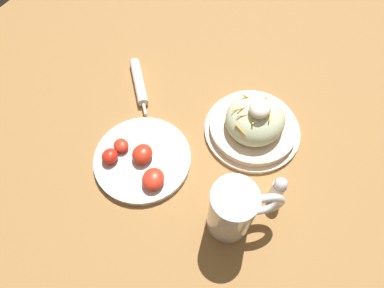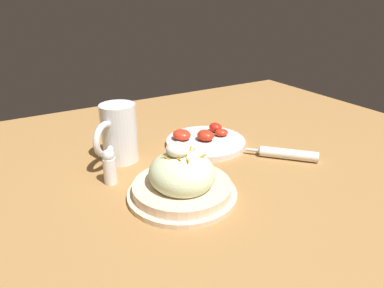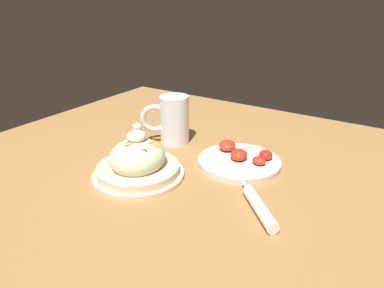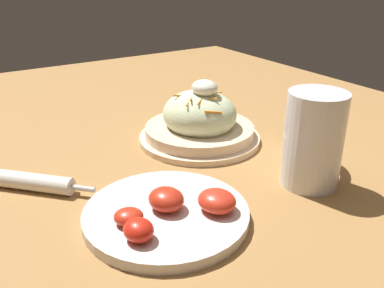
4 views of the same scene
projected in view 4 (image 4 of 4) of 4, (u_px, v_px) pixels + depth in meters
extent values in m
plane|color=#9E703D|center=(122.00, 153.00, 0.73)|extent=(1.43, 1.43, 0.00)
cylinder|color=beige|center=(199.00, 138.00, 0.78)|extent=(0.22, 0.22, 0.01)
cylinder|color=beige|center=(199.00, 130.00, 0.78)|extent=(0.20, 0.20, 0.02)
ellipsoid|color=beige|center=(200.00, 114.00, 0.76)|extent=(0.14, 0.13, 0.08)
cylinder|color=orange|center=(179.00, 96.00, 0.75)|extent=(0.00, 0.02, 0.01)
cylinder|color=orange|center=(204.00, 90.00, 0.76)|extent=(0.02, 0.01, 0.00)
cylinder|color=orange|center=(188.00, 103.00, 0.72)|extent=(0.02, 0.02, 0.00)
cylinder|color=orange|center=(200.00, 102.00, 0.72)|extent=(0.02, 0.02, 0.01)
cylinder|color=orange|center=(191.00, 99.00, 0.72)|extent=(0.02, 0.02, 0.01)
cylinder|color=orange|center=(213.00, 112.00, 0.70)|extent=(0.01, 0.03, 0.01)
cylinder|color=orange|center=(193.00, 90.00, 0.76)|extent=(0.03, 0.01, 0.01)
cylinder|color=orange|center=(215.00, 92.00, 0.76)|extent=(0.03, 0.01, 0.01)
cylinder|color=orange|center=(212.00, 99.00, 0.72)|extent=(0.02, 0.01, 0.01)
ellipsoid|color=white|center=(205.00, 88.00, 0.74)|extent=(0.05, 0.05, 0.03)
cylinder|color=white|center=(313.00, 140.00, 0.61)|extent=(0.09, 0.09, 0.14)
cylinder|color=orange|center=(311.00, 161.00, 0.62)|extent=(0.08, 0.08, 0.07)
cylinder|color=white|center=(314.00, 135.00, 0.61)|extent=(0.08, 0.08, 0.01)
torus|color=white|center=(316.00, 122.00, 0.66)|extent=(0.06, 0.07, 0.08)
cylinder|color=white|center=(28.00, 181.00, 0.62)|extent=(0.12, 0.12, 0.03)
cylinder|color=silver|center=(83.00, 188.00, 0.60)|extent=(0.03, 0.03, 0.01)
cylinder|color=silver|center=(166.00, 214.00, 0.55)|extent=(0.22, 0.22, 0.01)
ellipsoid|color=red|center=(138.00, 230.00, 0.48)|extent=(0.04, 0.04, 0.03)
ellipsoid|color=red|center=(217.00, 201.00, 0.54)|extent=(0.06, 0.06, 0.03)
ellipsoid|color=red|center=(166.00, 199.00, 0.54)|extent=(0.06, 0.05, 0.03)
ellipsoid|color=red|center=(129.00, 217.00, 0.51)|extent=(0.05, 0.05, 0.02)
cylinder|color=white|center=(291.00, 135.00, 0.73)|extent=(0.03, 0.03, 0.06)
sphere|color=silver|center=(294.00, 116.00, 0.72)|extent=(0.03, 0.03, 0.03)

